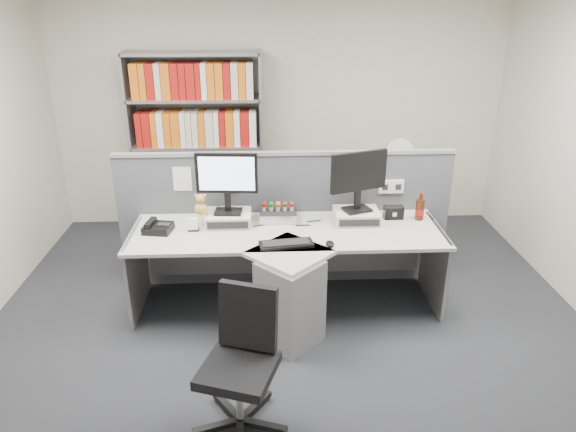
{
  "coord_description": "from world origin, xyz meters",
  "views": [
    {
      "loc": [
        -0.17,
        -3.19,
        2.54
      ],
      "look_at": [
        0.0,
        0.65,
        0.92
      ],
      "focal_mm": 32.97,
      "sensor_mm": 36.0,
      "label": 1
    }
  ],
  "objects_px": {
    "desk": "(288,271)",
    "keyboard": "(286,244)",
    "mouse": "(330,244)",
    "speaker": "(393,212)",
    "desk_fan": "(399,156)",
    "monitor_right": "(359,176)",
    "shelving_unit": "(198,149)",
    "desktop_pc": "(278,214)",
    "filing_cabinet": "(394,214)",
    "desk_phone": "(157,227)",
    "desk_calendar": "(193,225)",
    "cola_bottle": "(420,209)",
    "monitor_left": "(227,178)",
    "office_chair": "(242,357)"
  },
  "relations": [
    {
      "from": "desk",
      "to": "keyboard",
      "type": "height_order",
      "value": "keyboard"
    },
    {
      "from": "monitor_left",
      "to": "desk_phone",
      "type": "bearing_deg",
      "value": -166.82
    },
    {
      "from": "speaker",
      "to": "desk_fan",
      "type": "height_order",
      "value": "desk_fan"
    },
    {
      "from": "desk",
      "to": "shelving_unit",
      "type": "distance_m",
      "value": 2.12
    },
    {
      "from": "mouse",
      "to": "speaker",
      "type": "distance_m",
      "value": 0.81
    },
    {
      "from": "desk_phone",
      "to": "shelving_unit",
      "type": "relative_size",
      "value": 0.12
    },
    {
      "from": "mouse",
      "to": "monitor_right",
      "type": "bearing_deg",
      "value": 58.98
    },
    {
      "from": "monitor_right",
      "to": "desk_phone",
      "type": "distance_m",
      "value": 1.73
    },
    {
      "from": "office_chair",
      "to": "filing_cabinet",
      "type": "bearing_deg",
      "value": 58.66
    },
    {
      "from": "monitor_left",
      "to": "desktop_pc",
      "type": "xyz_separation_m",
      "value": [
        0.42,
        0.09,
        -0.37
      ]
    },
    {
      "from": "filing_cabinet",
      "to": "desktop_pc",
      "type": "bearing_deg",
      "value": -143.79
    },
    {
      "from": "speaker",
      "to": "desk_fan",
      "type": "bearing_deg",
      "value": 74.94
    },
    {
      "from": "keyboard",
      "to": "desk_phone",
      "type": "bearing_deg",
      "value": 163.51
    },
    {
      "from": "desk",
      "to": "keyboard",
      "type": "bearing_deg",
      "value": -107.08
    },
    {
      "from": "desk",
      "to": "speaker",
      "type": "distance_m",
      "value": 1.09
    },
    {
      "from": "desk_phone",
      "to": "mouse",
      "type": "bearing_deg",
      "value": -13.61
    },
    {
      "from": "desk_calendar",
      "to": "shelving_unit",
      "type": "xyz_separation_m",
      "value": [
        -0.12,
        1.6,
        0.21
      ]
    },
    {
      "from": "desk_phone",
      "to": "office_chair",
      "type": "relative_size",
      "value": 0.28
    },
    {
      "from": "monitor_right",
      "to": "shelving_unit",
      "type": "xyz_separation_m",
      "value": [
        -1.51,
        1.46,
        -0.16
      ]
    },
    {
      "from": "desk_calendar",
      "to": "speaker",
      "type": "distance_m",
      "value": 1.73
    },
    {
      "from": "desk",
      "to": "desktop_pc",
      "type": "distance_m",
      "value": 0.57
    },
    {
      "from": "monitor_left",
      "to": "mouse",
      "type": "bearing_deg",
      "value": -30.17
    },
    {
      "from": "desk",
      "to": "office_chair",
      "type": "xyz_separation_m",
      "value": [
        -0.34,
        -1.12,
        0.03
      ]
    },
    {
      "from": "desktop_pc",
      "to": "mouse",
      "type": "height_order",
      "value": "desktop_pc"
    },
    {
      "from": "desk",
      "to": "office_chair",
      "type": "bearing_deg",
      "value": -106.63
    },
    {
      "from": "mouse",
      "to": "speaker",
      "type": "relative_size",
      "value": 0.63
    },
    {
      "from": "keyboard",
      "to": "office_chair",
      "type": "relative_size",
      "value": 0.49
    },
    {
      "from": "desk",
      "to": "desk_calendar",
      "type": "bearing_deg",
      "value": 162.01
    },
    {
      "from": "monitor_left",
      "to": "desk_fan",
      "type": "bearing_deg",
      "value": 30.96
    },
    {
      "from": "mouse",
      "to": "monitor_left",
      "type": "bearing_deg",
      "value": 149.83
    },
    {
      "from": "monitor_right",
      "to": "desk",
      "type": "bearing_deg",
      "value": -147.67
    },
    {
      "from": "monitor_left",
      "to": "shelving_unit",
      "type": "relative_size",
      "value": 0.26
    },
    {
      "from": "monitor_right",
      "to": "mouse",
      "type": "distance_m",
      "value": 0.68
    },
    {
      "from": "desk_phone",
      "to": "desktop_pc",
      "type": "bearing_deg",
      "value": 12.49
    },
    {
      "from": "desktop_pc",
      "to": "speaker",
      "type": "height_order",
      "value": "speaker"
    },
    {
      "from": "keyboard",
      "to": "filing_cabinet",
      "type": "height_order",
      "value": "keyboard"
    },
    {
      "from": "keyboard",
      "to": "desk_fan",
      "type": "height_order",
      "value": "desk_fan"
    },
    {
      "from": "desktop_pc",
      "to": "speaker",
      "type": "distance_m",
      "value": 1.01
    },
    {
      "from": "cola_bottle",
      "to": "desk_fan",
      "type": "height_order",
      "value": "desk_fan"
    },
    {
      "from": "monitor_right",
      "to": "desk_calendar",
      "type": "distance_m",
      "value": 1.44
    },
    {
      "from": "keyboard",
      "to": "desk_calendar",
      "type": "distance_m",
      "value": 0.82
    },
    {
      "from": "monitor_right",
      "to": "shelving_unit",
      "type": "bearing_deg",
      "value": 135.8
    },
    {
      "from": "desk",
      "to": "desk_phone",
      "type": "height_order",
      "value": "desk_phone"
    },
    {
      "from": "desktop_pc",
      "to": "desk_calendar",
      "type": "distance_m",
      "value": 0.74
    },
    {
      "from": "desktop_pc",
      "to": "desk_fan",
      "type": "xyz_separation_m",
      "value": [
        1.27,
        0.93,
        0.24
      ]
    },
    {
      "from": "desk",
      "to": "desk_calendar",
      "type": "xyz_separation_m",
      "value": [
        -0.78,
        0.25,
        0.31
      ]
    },
    {
      "from": "monitor_right",
      "to": "desk_phone",
      "type": "bearing_deg",
      "value": -175.37
    },
    {
      "from": "monitor_right",
      "to": "cola_bottle",
      "type": "xyz_separation_m",
      "value": [
        0.55,
        0.02,
        -0.32
      ]
    },
    {
      "from": "speaker",
      "to": "cola_bottle",
      "type": "relative_size",
      "value": 0.66
    },
    {
      "from": "desktop_pc",
      "to": "filing_cabinet",
      "type": "bearing_deg",
      "value": 36.21
    }
  ]
}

